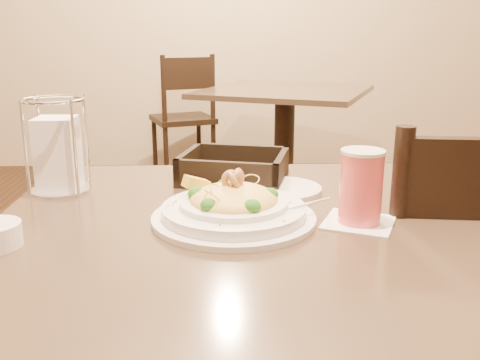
{
  "coord_description": "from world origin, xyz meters",
  "views": [
    {
      "loc": [
        -0.03,
        -0.88,
        1.1
      ],
      "look_at": [
        0.0,
        0.02,
        0.84
      ],
      "focal_mm": 40.0,
      "sensor_mm": 36.0,
      "label": 1
    }
  ],
  "objects_px": {
    "main_table": "(240,347)",
    "pasta_bowl": "(233,207)",
    "napkin_caddy": "(58,152)",
    "dining_chair_far": "(184,114)",
    "drink_glass": "(361,188)",
    "bread_basket": "(234,171)",
    "background_table": "(284,130)",
    "side_plate": "(281,189)",
    "dining_chair_near": "(461,311)"
  },
  "relations": [
    {
      "from": "main_table",
      "to": "pasta_bowl",
      "type": "relative_size",
      "value": 2.75
    },
    {
      "from": "pasta_bowl",
      "to": "napkin_caddy",
      "type": "distance_m",
      "value": 0.42
    },
    {
      "from": "main_table",
      "to": "dining_chair_far",
      "type": "xyz_separation_m",
      "value": [
        -0.3,
        3.06,
        -0.02
      ]
    },
    {
      "from": "drink_glass",
      "to": "bread_basket",
      "type": "relative_size",
      "value": 0.58
    },
    {
      "from": "background_table",
      "to": "bread_basket",
      "type": "xyz_separation_m",
      "value": [
        -0.35,
        -1.96,
        0.26
      ]
    },
    {
      "from": "background_table",
      "to": "side_plate",
      "type": "bearing_deg",
      "value": -96.94
    },
    {
      "from": "pasta_bowl",
      "to": "drink_glass",
      "type": "height_order",
      "value": "drink_glass"
    },
    {
      "from": "pasta_bowl",
      "to": "side_plate",
      "type": "distance_m",
      "value": 0.21
    },
    {
      "from": "main_table",
      "to": "background_table",
      "type": "distance_m",
      "value": 2.29
    },
    {
      "from": "main_table",
      "to": "dining_chair_near",
      "type": "xyz_separation_m",
      "value": [
        0.49,
        0.15,
        -0.02
      ]
    },
    {
      "from": "background_table",
      "to": "bread_basket",
      "type": "height_order",
      "value": "bread_basket"
    },
    {
      "from": "dining_chair_near",
      "to": "side_plate",
      "type": "distance_m",
      "value": 0.48
    },
    {
      "from": "drink_glass",
      "to": "dining_chair_far",
      "type": "bearing_deg",
      "value": 99.62
    },
    {
      "from": "drink_glass",
      "to": "napkin_caddy",
      "type": "height_order",
      "value": "napkin_caddy"
    },
    {
      "from": "dining_chair_near",
      "to": "bread_basket",
      "type": "distance_m",
      "value": 0.59
    },
    {
      "from": "main_table",
      "to": "background_table",
      "type": "xyz_separation_m",
      "value": [
        0.35,
        2.27,
        0.0
      ]
    },
    {
      "from": "dining_chair_far",
      "to": "side_plate",
      "type": "distance_m",
      "value": 2.89
    },
    {
      "from": "background_table",
      "to": "drink_glass",
      "type": "height_order",
      "value": "drink_glass"
    },
    {
      "from": "background_table",
      "to": "side_plate",
      "type": "relative_size",
      "value": 6.92
    },
    {
      "from": "drink_glass",
      "to": "napkin_caddy",
      "type": "distance_m",
      "value": 0.63
    },
    {
      "from": "drink_glass",
      "to": "bread_basket",
      "type": "height_order",
      "value": "drink_glass"
    },
    {
      "from": "dining_chair_far",
      "to": "pasta_bowl",
      "type": "height_order",
      "value": "dining_chair_far"
    },
    {
      "from": "background_table",
      "to": "dining_chair_far",
      "type": "height_order",
      "value": "dining_chair_far"
    },
    {
      "from": "napkin_caddy",
      "to": "side_plate",
      "type": "distance_m",
      "value": 0.48
    },
    {
      "from": "background_table",
      "to": "napkin_caddy",
      "type": "distance_m",
      "value": 2.19
    },
    {
      "from": "napkin_caddy",
      "to": "drink_glass",
      "type": "bearing_deg",
      "value": -20.31
    },
    {
      "from": "main_table",
      "to": "pasta_bowl",
      "type": "distance_m",
      "value": 0.27
    },
    {
      "from": "background_table",
      "to": "napkin_caddy",
      "type": "relative_size",
      "value": 5.86
    },
    {
      "from": "dining_chair_near",
      "to": "drink_glass",
      "type": "xyz_separation_m",
      "value": [
        -0.28,
        -0.14,
        0.33
      ]
    },
    {
      "from": "drink_glass",
      "to": "napkin_caddy",
      "type": "bearing_deg",
      "value": 159.69
    },
    {
      "from": "drink_glass",
      "to": "pasta_bowl",
      "type": "bearing_deg",
      "value": 175.27
    },
    {
      "from": "main_table",
      "to": "drink_glass",
      "type": "distance_m",
      "value": 0.37
    },
    {
      "from": "background_table",
      "to": "drink_glass",
      "type": "bearing_deg",
      "value": -93.38
    },
    {
      "from": "background_table",
      "to": "dining_chair_far",
      "type": "bearing_deg",
      "value": 129.23
    },
    {
      "from": "pasta_bowl",
      "to": "napkin_caddy",
      "type": "bearing_deg",
      "value": 151.33
    },
    {
      "from": "background_table",
      "to": "main_table",
      "type": "bearing_deg",
      "value": -98.69
    },
    {
      "from": "dining_chair_far",
      "to": "pasta_bowl",
      "type": "xyz_separation_m",
      "value": [
        0.29,
        -3.03,
        0.29
      ]
    },
    {
      "from": "bread_basket",
      "to": "side_plate",
      "type": "height_order",
      "value": "bread_basket"
    },
    {
      "from": "background_table",
      "to": "dining_chair_near",
      "type": "relative_size",
      "value": 1.27
    },
    {
      "from": "background_table",
      "to": "side_plate",
      "type": "xyz_separation_m",
      "value": [
        -0.25,
        -2.06,
        0.25
      ]
    },
    {
      "from": "side_plate",
      "to": "background_table",
      "type": "bearing_deg",
      "value": 83.06
    },
    {
      "from": "bread_basket",
      "to": "napkin_caddy",
      "type": "height_order",
      "value": "napkin_caddy"
    },
    {
      "from": "main_table",
      "to": "dining_chair_far",
      "type": "bearing_deg",
      "value": 95.67
    },
    {
      "from": "background_table",
      "to": "dining_chair_near",
      "type": "distance_m",
      "value": 2.12
    },
    {
      "from": "main_table",
      "to": "background_table",
      "type": "height_order",
      "value": "same"
    },
    {
      "from": "main_table",
      "to": "side_plate",
      "type": "relative_size",
      "value": 5.26
    },
    {
      "from": "background_table",
      "to": "bread_basket",
      "type": "bearing_deg",
      "value": -100.12
    },
    {
      "from": "pasta_bowl",
      "to": "bread_basket",
      "type": "bearing_deg",
      "value": 88.25
    },
    {
      "from": "dining_chair_far",
      "to": "side_plate",
      "type": "height_order",
      "value": "dining_chair_far"
    },
    {
      "from": "main_table",
      "to": "pasta_bowl",
      "type": "bearing_deg",
      "value": 111.68
    }
  ]
}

